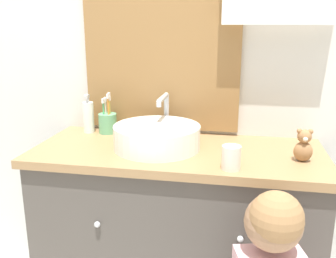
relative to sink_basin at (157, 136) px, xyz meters
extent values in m
cube|color=silver|center=(0.09, 0.29, 0.31)|extent=(3.20, 0.06, 2.50)
cube|color=olive|center=(-0.04, 0.25, 0.53)|extent=(0.74, 0.02, 1.14)
cube|color=#B2C1CC|center=(-0.04, 0.25, 0.53)|extent=(0.68, 0.01, 1.08)
cube|color=#4C4742|center=(0.09, 0.00, -0.51)|extent=(1.19, 0.49, 0.85)
cube|color=#99754C|center=(0.09, 0.00, -0.07)|extent=(1.23, 0.53, 0.03)
sphere|color=silver|center=(-0.19, -0.25, -0.30)|extent=(0.02, 0.02, 0.02)
sphere|color=silver|center=(0.36, -0.25, -0.30)|extent=(0.02, 0.02, 0.02)
cylinder|color=white|center=(0.00, 0.00, 0.00)|extent=(0.37, 0.37, 0.10)
cylinder|color=silver|center=(0.00, 0.00, 0.04)|extent=(0.30, 0.30, 0.01)
cylinder|color=silver|center=(0.00, 0.20, 0.04)|extent=(0.02, 0.02, 0.20)
cylinder|color=silver|center=(0.00, 0.12, 0.14)|extent=(0.02, 0.17, 0.02)
cylinder|color=silver|center=(0.00, 0.04, 0.13)|extent=(0.02, 0.02, 0.02)
sphere|color=white|center=(0.10, 0.20, -0.01)|extent=(0.06, 0.06, 0.06)
cylinder|color=#66B27F|center=(-0.29, 0.18, -0.01)|extent=(0.09, 0.09, 0.10)
cylinder|color=#E5CC4C|center=(-0.28, 0.18, 0.04)|extent=(0.01, 0.01, 0.17)
cube|color=white|center=(-0.28, 0.18, 0.12)|extent=(0.01, 0.02, 0.02)
cylinder|color=#D6423D|center=(-0.28, 0.20, 0.05)|extent=(0.01, 0.01, 0.18)
cube|color=white|center=(-0.28, 0.20, 0.13)|extent=(0.01, 0.02, 0.02)
cylinder|color=white|center=(-0.30, 0.19, 0.04)|extent=(0.01, 0.01, 0.16)
cube|color=white|center=(-0.30, 0.19, 0.11)|extent=(0.01, 0.02, 0.02)
cylinder|color=#47B26B|center=(-0.30, 0.17, 0.04)|extent=(0.01, 0.01, 0.16)
cube|color=white|center=(-0.30, 0.17, 0.11)|extent=(0.01, 0.02, 0.02)
cylinder|color=orange|center=(-0.28, 0.16, 0.05)|extent=(0.01, 0.01, 0.18)
cube|color=white|center=(-0.28, 0.16, 0.13)|extent=(0.01, 0.02, 0.02)
cylinder|color=white|center=(-0.38, 0.18, 0.02)|extent=(0.05, 0.05, 0.15)
cylinder|color=silver|center=(-0.38, 0.18, 0.11)|extent=(0.02, 0.02, 0.02)
cube|color=silver|center=(-0.38, 0.17, 0.13)|extent=(0.02, 0.03, 0.02)
sphere|color=#997051|center=(0.46, -0.43, -0.12)|extent=(0.18, 0.18, 0.18)
sphere|color=#997047|center=(0.46, -0.45, -0.10)|extent=(0.16, 0.16, 0.16)
cylinder|color=beige|center=(0.48, -0.22, -0.30)|extent=(0.11, 0.27, 0.05)
cylinder|color=#8E56B7|center=(0.44, -0.09, -0.26)|extent=(0.02, 0.05, 0.12)
ellipsoid|color=#9E7047|center=(0.59, -0.05, -0.01)|extent=(0.07, 0.06, 0.08)
sphere|color=#9E7047|center=(0.59, -0.05, 0.05)|extent=(0.05, 0.05, 0.05)
sphere|color=#9E7047|center=(0.57, -0.05, 0.07)|extent=(0.02, 0.02, 0.02)
sphere|color=#9E7047|center=(0.61, -0.05, 0.07)|extent=(0.02, 0.02, 0.02)
sphere|color=silver|center=(0.59, -0.08, 0.04)|extent=(0.02, 0.02, 0.02)
cylinder|color=silver|center=(0.32, -0.19, -0.01)|extent=(0.07, 0.07, 0.09)
camera|label=1|loc=(0.33, -1.49, 0.45)|focal=40.00mm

